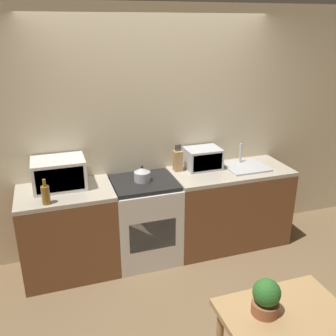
% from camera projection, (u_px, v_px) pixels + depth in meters
% --- Properties ---
extents(ground_plane, '(16.00, 16.00, 0.00)m').
position_uv_depth(ground_plane, '(188.00, 297.00, 3.51)').
color(ground_plane, brown).
extents(wall_back, '(10.00, 0.06, 2.60)m').
position_uv_depth(wall_back, '(153.00, 133.00, 4.03)').
color(wall_back, beige).
rests_on(wall_back, ground_plane).
extents(counter_left_run, '(0.91, 0.62, 0.90)m').
position_uv_depth(counter_left_run, '(69.00, 232.00, 3.75)').
color(counter_left_run, brown).
rests_on(counter_left_run, ground_plane).
extents(counter_right_run, '(1.32, 0.62, 0.90)m').
position_uv_depth(counter_right_run, '(229.00, 206.00, 4.27)').
color(counter_right_run, brown).
rests_on(counter_right_run, ground_plane).
extents(stove_range, '(0.66, 0.62, 0.90)m').
position_uv_depth(stove_range, '(145.00, 220.00, 3.98)').
color(stove_range, silver).
rests_on(stove_range, ground_plane).
extents(kettle, '(0.16, 0.16, 0.17)m').
position_uv_depth(kettle, '(142.00, 174.00, 3.79)').
color(kettle, '#B7B7BC').
rests_on(kettle, stove_range).
extents(microwave, '(0.50, 0.36, 0.29)m').
position_uv_depth(microwave, '(59.00, 173.00, 3.62)').
color(microwave, silver).
rests_on(microwave, counter_left_run).
extents(bottle, '(0.07, 0.07, 0.23)m').
position_uv_depth(bottle, '(46.00, 194.00, 3.30)').
color(bottle, olive).
rests_on(bottle, counter_left_run).
extents(knife_block, '(0.09, 0.10, 0.29)m').
position_uv_depth(knife_block, '(178.00, 161.00, 4.05)').
color(knife_block, tan).
rests_on(knife_block, counter_right_run).
extents(toaster_oven, '(0.38, 0.29, 0.23)m').
position_uv_depth(toaster_oven, '(203.00, 158.00, 4.11)').
color(toaster_oven, silver).
rests_on(toaster_oven, counter_right_run).
extents(sink_basin, '(0.44, 0.40, 0.24)m').
position_uv_depth(sink_basin, '(246.00, 166.00, 4.16)').
color(sink_basin, silver).
rests_on(sink_basin, counter_right_run).
extents(dining_table, '(0.79, 0.58, 0.73)m').
position_uv_depth(dining_table, '(285.00, 331.00, 2.34)').
color(dining_table, tan).
rests_on(dining_table, ground_plane).
extents(potted_plant, '(0.17, 0.17, 0.24)m').
position_uv_depth(potted_plant, '(266.00, 297.00, 2.27)').
color(potted_plant, '#9E5B3D').
rests_on(potted_plant, dining_table).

